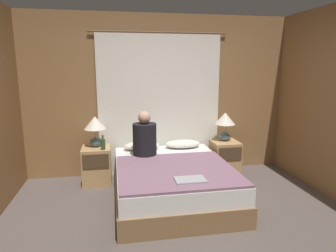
{
  "coord_description": "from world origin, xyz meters",
  "views": [
    {
      "loc": [
        -0.72,
        -2.66,
        1.72
      ],
      "look_at": [
        0.0,
        1.27,
        0.91
      ],
      "focal_mm": 32.0,
      "sensor_mm": 36.0,
      "label": 1
    }
  ],
  "objects_px": {
    "nightstand_left": "(97,165)",
    "person_left_in_bed": "(145,138)",
    "pillow_right": "(183,144)",
    "nightstand_right": "(225,158)",
    "laptop_on_bed": "(190,180)",
    "beer_bottle_on_left_stand": "(103,144)",
    "lamp_left": "(95,126)",
    "pillow_left": "(142,146)",
    "lamp_right": "(225,122)",
    "bed": "(172,181)"
  },
  "relations": [
    {
      "from": "lamp_left",
      "to": "person_left_in_bed",
      "type": "height_order",
      "value": "person_left_in_bed"
    },
    {
      "from": "lamp_left",
      "to": "person_left_in_bed",
      "type": "xyz_separation_m",
      "value": [
        0.68,
        -0.33,
        -0.13
      ]
    },
    {
      "from": "pillow_left",
      "to": "person_left_in_bed",
      "type": "xyz_separation_m",
      "value": [
        0.01,
        -0.35,
        0.2
      ]
    },
    {
      "from": "lamp_left",
      "to": "beer_bottle_on_left_stand",
      "type": "xyz_separation_m",
      "value": [
        0.11,
        -0.18,
        -0.23
      ]
    },
    {
      "from": "laptop_on_bed",
      "to": "pillow_right",
      "type": "bearing_deg",
      "value": 80.07
    },
    {
      "from": "nightstand_right",
      "to": "lamp_right",
      "type": "bearing_deg",
      "value": 90.0
    },
    {
      "from": "nightstand_right",
      "to": "lamp_left",
      "type": "bearing_deg",
      "value": 178.46
    },
    {
      "from": "lamp_left",
      "to": "pillow_left",
      "type": "height_order",
      "value": "lamp_left"
    },
    {
      "from": "laptop_on_bed",
      "to": "nightstand_left",
      "type": "bearing_deg",
      "value": 128.3
    },
    {
      "from": "pillow_right",
      "to": "nightstand_right",
      "type": "bearing_deg",
      "value": -6.05
    },
    {
      "from": "lamp_left",
      "to": "nightstand_right",
      "type": "bearing_deg",
      "value": -1.54
    },
    {
      "from": "bed",
      "to": "person_left_in_bed",
      "type": "height_order",
      "value": "person_left_in_bed"
    },
    {
      "from": "nightstand_left",
      "to": "person_left_in_bed",
      "type": "xyz_separation_m",
      "value": [
        0.68,
        -0.28,
        0.45
      ]
    },
    {
      "from": "nightstand_left",
      "to": "person_left_in_bed",
      "type": "distance_m",
      "value": 0.87
    },
    {
      "from": "lamp_left",
      "to": "person_left_in_bed",
      "type": "distance_m",
      "value": 0.77
    },
    {
      "from": "pillow_left",
      "to": "person_left_in_bed",
      "type": "relative_size",
      "value": 0.85
    },
    {
      "from": "laptop_on_bed",
      "to": "pillow_left",
      "type": "bearing_deg",
      "value": 105.5
    },
    {
      "from": "person_left_in_bed",
      "to": "laptop_on_bed",
      "type": "xyz_separation_m",
      "value": [
        0.38,
        -1.07,
        -0.23
      ]
    },
    {
      "from": "laptop_on_bed",
      "to": "beer_bottle_on_left_stand",
      "type": "bearing_deg",
      "value": 128.13
    },
    {
      "from": "nightstand_left",
      "to": "beer_bottle_on_left_stand",
      "type": "height_order",
      "value": "beer_bottle_on_left_stand"
    },
    {
      "from": "nightstand_left",
      "to": "lamp_right",
      "type": "xyz_separation_m",
      "value": [
        1.99,
        0.05,
        0.58
      ]
    },
    {
      "from": "lamp_right",
      "to": "beer_bottle_on_left_stand",
      "type": "height_order",
      "value": "lamp_right"
    },
    {
      "from": "pillow_left",
      "to": "beer_bottle_on_left_stand",
      "type": "height_order",
      "value": "beer_bottle_on_left_stand"
    },
    {
      "from": "pillow_right",
      "to": "lamp_right",
      "type": "bearing_deg",
      "value": -1.52
    },
    {
      "from": "nightstand_left",
      "to": "person_left_in_bed",
      "type": "relative_size",
      "value": 0.85
    },
    {
      "from": "nightstand_right",
      "to": "beer_bottle_on_left_stand",
      "type": "distance_m",
      "value": 1.92
    },
    {
      "from": "lamp_left",
      "to": "pillow_right",
      "type": "height_order",
      "value": "lamp_left"
    },
    {
      "from": "lamp_left",
      "to": "pillow_left",
      "type": "xyz_separation_m",
      "value": [
        0.67,
        0.02,
        -0.33
      ]
    },
    {
      "from": "lamp_left",
      "to": "laptop_on_bed",
      "type": "distance_m",
      "value": 1.8
    },
    {
      "from": "nightstand_left",
      "to": "bed",
      "type": "bearing_deg",
      "value": -34.71
    },
    {
      "from": "nightstand_left",
      "to": "pillow_left",
      "type": "bearing_deg",
      "value": 6.05
    },
    {
      "from": "bed",
      "to": "lamp_right",
      "type": "distance_m",
      "value": 1.39
    },
    {
      "from": "person_left_in_bed",
      "to": "pillow_left",
      "type": "bearing_deg",
      "value": 92.07
    },
    {
      "from": "bed",
      "to": "laptop_on_bed",
      "type": "xyz_separation_m",
      "value": [
        0.07,
        -0.66,
        0.27
      ]
    },
    {
      "from": "nightstand_right",
      "to": "lamp_right",
      "type": "height_order",
      "value": "lamp_right"
    },
    {
      "from": "person_left_in_bed",
      "to": "beer_bottle_on_left_stand",
      "type": "relative_size",
      "value": 3.04
    },
    {
      "from": "nightstand_right",
      "to": "person_left_in_bed",
      "type": "distance_m",
      "value": 1.41
    },
    {
      "from": "pillow_left",
      "to": "person_left_in_bed",
      "type": "distance_m",
      "value": 0.4
    },
    {
      "from": "nightstand_left",
      "to": "lamp_right",
      "type": "height_order",
      "value": "lamp_right"
    },
    {
      "from": "pillow_right",
      "to": "laptop_on_bed",
      "type": "height_order",
      "value": "pillow_right"
    },
    {
      "from": "pillow_left",
      "to": "lamp_left",
      "type": "bearing_deg",
      "value": -178.48
    },
    {
      "from": "lamp_left",
      "to": "lamp_right",
      "type": "xyz_separation_m",
      "value": [
        1.99,
        0.0,
        0.0
      ]
    },
    {
      "from": "pillow_left",
      "to": "person_left_in_bed",
      "type": "bearing_deg",
      "value": -87.93
    },
    {
      "from": "pillow_left",
      "to": "pillow_right",
      "type": "xyz_separation_m",
      "value": [
        0.64,
        0.0,
        0.0
      ]
    },
    {
      "from": "nightstand_right",
      "to": "pillow_left",
      "type": "bearing_deg",
      "value": 176.9
    },
    {
      "from": "nightstand_left",
      "to": "nightstand_right",
      "type": "distance_m",
      "value": 1.99
    },
    {
      "from": "nightstand_left",
      "to": "nightstand_right",
      "type": "relative_size",
      "value": 1.0
    },
    {
      "from": "bed",
      "to": "nightstand_right",
      "type": "xyz_separation_m",
      "value": [
        0.99,
        0.69,
        0.05
      ]
    },
    {
      "from": "lamp_right",
      "to": "nightstand_right",
      "type": "bearing_deg",
      "value": -90.0
    },
    {
      "from": "lamp_right",
      "to": "pillow_right",
      "type": "bearing_deg",
      "value": 178.48
    }
  ]
}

